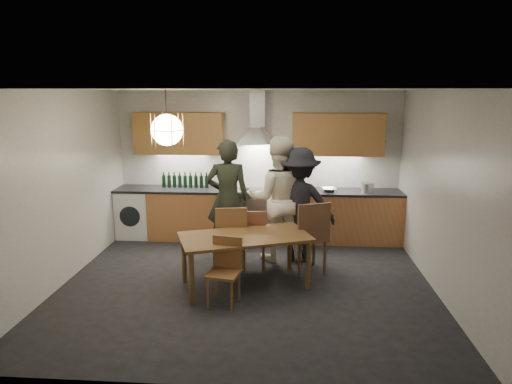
# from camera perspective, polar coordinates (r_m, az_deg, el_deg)

# --- Properties ---
(ground) EXTENTS (5.00, 5.00, 0.00)m
(ground) POSITION_cam_1_polar(r_m,az_deg,el_deg) (6.39, -1.15, -11.34)
(ground) COLOR black
(ground) RESTS_ON ground
(room_shell) EXTENTS (5.02, 4.52, 2.61)m
(room_shell) POSITION_cam_1_polar(r_m,az_deg,el_deg) (5.91, -1.22, 3.98)
(room_shell) COLOR white
(room_shell) RESTS_ON ground
(counter_run) EXTENTS (5.00, 0.62, 0.90)m
(counter_run) POSITION_cam_1_polar(r_m,az_deg,el_deg) (8.07, 0.28, -2.82)
(counter_run) COLOR #CC874E
(counter_run) RESTS_ON ground
(range_stove) EXTENTS (0.90, 0.60, 0.92)m
(range_stove) POSITION_cam_1_polar(r_m,az_deg,el_deg) (8.07, 0.11, -2.88)
(range_stove) COLOR silver
(range_stove) RESTS_ON ground
(wall_fixtures) EXTENTS (4.30, 0.54, 1.10)m
(wall_fixtures) POSITION_cam_1_polar(r_m,az_deg,el_deg) (7.93, 0.18, 7.37)
(wall_fixtures) COLOR tan
(wall_fixtures) RESTS_ON ground
(pendant_lamp) EXTENTS (0.43, 0.43, 0.70)m
(pendant_lamp) POSITION_cam_1_polar(r_m,az_deg,el_deg) (5.94, -11.06, 7.62)
(pendant_lamp) COLOR black
(pendant_lamp) RESTS_ON ground
(dining_table) EXTENTS (1.88, 1.38, 0.71)m
(dining_table) POSITION_cam_1_polar(r_m,az_deg,el_deg) (6.09, -1.40, -6.20)
(dining_table) COLOR brown
(dining_table) RESTS_ON ground
(chair_back_left) EXTENTS (0.51, 0.51, 0.99)m
(chair_back_left) POSITION_cam_1_polar(r_m,az_deg,el_deg) (6.58, -3.12, -5.35)
(chair_back_left) COLOR brown
(chair_back_left) RESTS_ON ground
(chair_back_mid) EXTENTS (0.44, 0.44, 0.91)m
(chair_back_mid) POSITION_cam_1_polar(r_m,az_deg,el_deg) (6.67, -0.50, -5.46)
(chair_back_mid) COLOR brown
(chair_back_mid) RESTS_ON ground
(chair_back_right) EXTENTS (0.62, 0.62, 1.06)m
(chair_back_right) POSITION_cam_1_polar(r_m,az_deg,el_deg) (6.56, 6.81, -5.07)
(chair_back_right) COLOR brown
(chair_back_right) RESTS_ON ground
(chair_front) EXTENTS (0.44, 0.44, 0.83)m
(chair_front) POSITION_cam_1_polar(r_m,az_deg,el_deg) (5.71, -3.85, -9.19)
(chair_front) COLOR brown
(chair_front) RESTS_ON ground
(person_left) EXTENTS (0.72, 0.50, 1.86)m
(person_left) POSITION_cam_1_polar(r_m,az_deg,el_deg) (7.19, -3.55, -0.79)
(person_left) COLOR black
(person_left) RESTS_ON ground
(person_mid) EXTENTS (0.99, 0.81, 1.92)m
(person_mid) POSITION_cam_1_polar(r_m,az_deg,el_deg) (7.02, 2.73, -0.86)
(person_mid) COLOR white
(person_mid) RESTS_ON ground
(person_right) EXTENTS (1.16, 0.70, 1.76)m
(person_right) POSITION_cam_1_polar(r_m,az_deg,el_deg) (7.02, 5.34, -1.59)
(person_right) COLOR black
(person_right) RESTS_ON ground
(mixing_bowl) EXTENTS (0.29, 0.29, 0.06)m
(mixing_bowl) POSITION_cam_1_polar(r_m,az_deg,el_deg) (7.91, 9.13, 0.29)
(mixing_bowl) COLOR silver
(mixing_bowl) RESTS_ON counter_run
(stock_pot) EXTENTS (0.27, 0.27, 0.15)m
(stock_pot) POSITION_cam_1_polar(r_m,az_deg,el_deg) (8.00, 13.73, 0.52)
(stock_pot) COLOR #B9B9BD
(stock_pot) RESTS_ON counter_run
(wine_bottles) EXTENTS (0.84, 0.07, 0.27)m
(wine_bottles) POSITION_cam_1_polar(r_m,az_deg,el_deg) (8.22, -8.85, 1.51)
(wine_bottles) COLOR black
(wine_bottles) RESTS_ON counter_run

